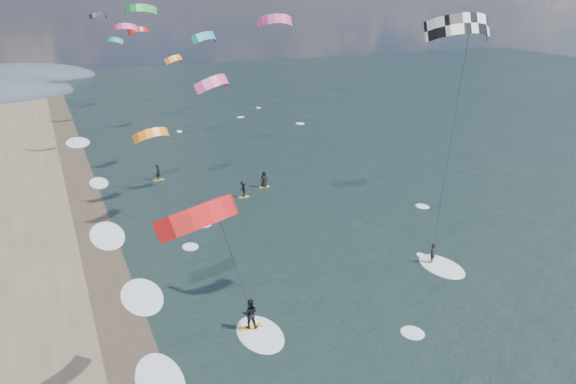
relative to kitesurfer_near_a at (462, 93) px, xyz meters
name	(u,v)px	position (x,y,z in m)	size (l,w,h in m)	color
wet_sand_strip	(127,344)	(-19.26, 3.66, -13.65)	(3.00, 240.00, 0.00)	#382D23
kitesurfer_near_a	(462,93)	(0.00, 0.00, 0.00)	(7.54, 8.42, 18.38)	gold
kitesurfer_near_b	(231,253)	(-14.66, -2.09, -6.15)	(7.36, 9.02, 11.67)	gold
far_kitesurfers	(233,182)	(-5.35, 25.80, -12.81)	(10.52, 9.49, 1.68)	gold
bg_kite_field	(153,39)	(-7.91, 47.92, -0.54)	(14.22, 71.17, 11.46)	black
shoreline_surf	(135,300)	(-18.06, 8.41, -13.65)	(2.40, 79.40, 0.11)	white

